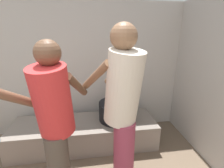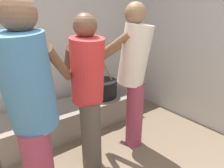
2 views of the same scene
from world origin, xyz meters
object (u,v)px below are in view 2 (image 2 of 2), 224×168
at_px(cook_in_red_shirt, 88,88).
at_px(cook_in_blue_shirt, 32,108).
at_px(cook_in_cream_shirt, 133,70).
at_px(cooking_pot_main, 101,88).

relative_size(cook_in_red_shirt, cook_in_blue_shirt, 0.95).
bearing_deg(cook_in_blue_shirt, cook_in_red_shirt, 22.72).
bearing_deg(cook_in_cream_shirt, cook_in_red_shirt, -178.91).
xyz_separation_m(cook_in_red_shirt, cook_in_cream_shirt, (0.59, 0.01, 0.08)).
xyz_separation_m(cook_in_red_shirt, cook_in_blue_shirt, (-0.54, -0.23, 0.05)).
height_order(cook_in_red_shirt, cook_in_cream_shirt, cook_in_cream_shirt).
bearing_deg(cook_in_cream_shirt, cook_in_blue_shirt, -168.08).
height_order(cooking_pot_main, cook_in_cream_shirt, cook_in_cream_shirt).
distance_m(cook_in_cream_shirt, cook_in_blue_shirt, 1.15).
height_order(cook_in_red_shirt, cook_in_blue_shirt, cook_in_blue_shirt).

